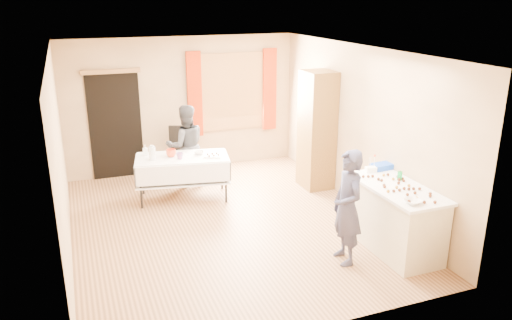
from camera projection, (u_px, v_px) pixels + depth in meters
name	position (u px, v px, depth m)	size (l,w,h in m)	color
floor	(227.00, 224.00, 7.64)	(4.50, 5.50, 0.02)	#9E7047
ceiling	(224.00, 50.00, 6.82)	(4.50, 5.50, 0.02)	white
wall_back	(183.00, 105.00, 9.68)	(4.50, 0.02, 2.60)	tan
wall_front	(312.00, 217.00, 4.78)	(4.50, 0.02, 2.60)	tan
wall_left	(59.00, 159.00, 6.47)	(0.02, 5.50, 2.60)	tan
wall_right	(360.00, 128.00, 7.99)	(0.02, 5.50, 2.60)	tan
window_frame	(232.00, 92.00, 9.92)	(1.32, 0.06, 1.52)	olive
window_pane	(233.00, 92.00, 9.90)	(1.20, 0.02, 1.40)	white
curtain_left	(195.00, 95.00, 9.61)	(0.28, 0.06, 1.65)	#A92907
curtain_right	(269.00, 89.00, 10.14)	(0.28, 0.06, 1.65)	#A92907
doorway	(116.00, 126.00, 9.31)	(0.95, 0.04, 2.00)	black
door_lintel	(111.00, 71.00, 8.96)	(1.05, 0.06, 0.08)	olive
cabinet	(317.00, 130.00, 8.83)	(0.50, 0.60, 2.10)	brown
counter	(394.00, 218.00, 6.75)	(0.71, 1.49, 0.91)	beige
party_table	(183.00, 174.00, 8.45)	(1.67, 1.07, 0.75)	black
chair	(179.00, 162.00, 9.54)	(0.51, 0.51, 0.97)	black
girl	(347.00, 207.00, 6.33)	(0.41, 0.58, 1.52)	#282945
woman	(186.00, 146.00, 8.97)	(0.74, 0.58, 1.49)	black
soda_can	(400.00, 176.00, 6.83)	(0.07, 0.07, 0.12)	green
mixing_bowl	(413.00, 202.00, 6.06)	(0.23, 0.23, 0.05)	white
foam_block	(371.00, 170.00, 7.13)	(0.15, 0.10, 0.08)	white
blue_basket	(382.00, 166.00, 7.27)	(0.30, 0.20, 0.08)	blue
pitcher	(152.00, 153.00, 8.16)	(0.11, 0.11, 0.22)	silver
cup_red	(171.00, 153.00, 8.33)	(0.17, 0.17, 0.13)	#DD461F
cup_rainbow	(180.00, 156.00, 8.22)	(0.11, 0.11, 0.11)	red
small_bowl	(199.00, 153.00, 8.49)	(0.22, 0.22, 0.05)	white
pastry_tray	(213.00, 156.00, 8.36)	(0.28, 0.20, 0.02)	white
bottle	(145.00, 150.00, 8.41)	(0.09, 0.09, 0.18)	white
cake_balls	(399.00, 186.00, 6.57)	(0.50, 1.13, 0.04)	#3F2314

